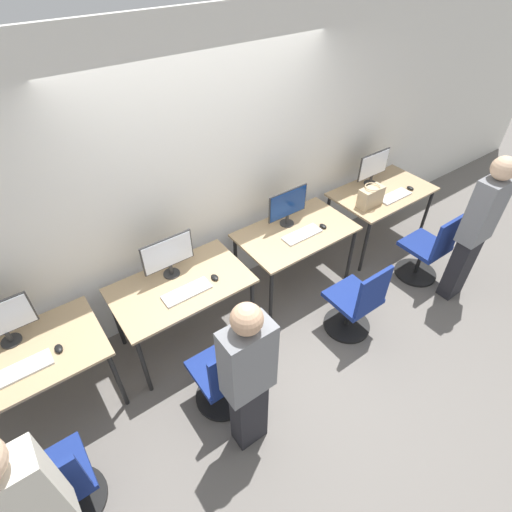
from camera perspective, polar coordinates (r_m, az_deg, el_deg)
The scene contains 24 objects.
ground_plane at distance 4.22m, azimuth 1.19°, elevation -10.40°, with size 20.00×20.00×0.00m, color slate.
wall_back at distance 3.86m, azimuth -6.33°, elevation 11.25°, with size 12.00×0.05×2.80m.
desk_far_left at distance 3.62m, azimuth -30.49°, elevation -13.35°, with size 1.23×0.74×0.75m.
keyboard_far_left at distance 3.47m, azimuth -30.58°, elevation -13.88°, with size 0.44×0.16×0.02m.
mouse_far_left at distance 3.47m, azimuth -26.38°, elevation -11.76°, with size 0.06×0.09×0.03m.
office_chair_far_left at distance 3.36m, azimuth -26.13°, elevation -27.71°, with size 0.48×0.48×0.90m.
desk_left at distance 3.71m, azimuth -10.62°, elevation -4.86°, with size 1.23×0.74×0.75m.
monitor_left at distance 3.62m, azimuth -12.45°, elevation 0.14°, with size 0.48×0.15×0.41m.
keyboard_left at distance 3.57m, azimuth -9.84°, elevation -5.09°, with size 0.44×0.16×0.02m.
mouse_left at distance 3.66m, azimuth -5.92°, elevation -3.06°, with size 0.06×0.09×0.03m.
office_chair_left at distance 3.47m, azimuth -4.62°, elevation -16.96°, with size 0.48×0.48×0.90m.
person_left at distance 2.89m, azimuth -1.14°, elevation -16.92°, with size 0.36×0.21×1.57m.
desk_right at distance 4.26m, azimuth 5.70°, elevation 2.77°, with size 1.23×0.74×0.75m.
monitor_right at distance 4.18m, azimuth 4.56°, elevation 7.19°, with size 0.48×0.15×0.41m.
keyboard_right at distance 4.16m, azimuth 6.60°, elevation 3.07°, with size 0.44×0.16×0.02m.
mouse_right at distance 4.30m, azimuth 9.56°, elevation 4.23°, with size 0.06×0.09×0.03m.
office_chair_right at distance 4.06m, azimuth 14.05°, elevation -6.81°, with size 0.48×0.48×0.90m.
desk_far_right at distance 5.13m, azimuth 17.51°, elevation 8.15°, with size 1.23×0.74×0.75m.
monitor_far_right at distance 5.08m, azimuth 16.44°, elevation 12.15°, with size 0.48×0.15×0.41m.
keyboard_far_right at distance 5.00m, azimuth 19.18°, elevation 8.06°, with size 0.44×0.16×0.02m.
mouse_far_right at distance 5.22m, azimuth 21.18°, elevation 9.04°, with size 0.06×0.09×0.03m.
office_chair_far_right at distance 4.92m, azimuth 23.25°, elevation 0.48°, with size 0.48×0.48×0.90m.
person_far_right at distance 4.53m, azimuth 29.06°, elevation 3.62°, with size 0.36×0.22×1.68m.
handbag at distance 4.71m, azimuth 16.08°, elevation 8.19°, with size 0.30×0.18×0.25m.
Camera 1 is at (-1.62, -2.09, 3.29)m, focal length 28.00 mm.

